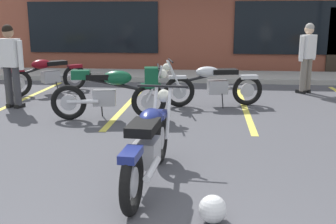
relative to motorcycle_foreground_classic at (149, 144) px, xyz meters
name	(u,v)px	position (x,y,z in m)	size (l,w,h in m)	color
ground_plane	(172,151)	(0.16, 1.14, -0.46)	(80.00, 80.00, 0.00)	#47474C
sidewalk_kerb	(193,76)	(0.16, 7.98, -0.39)	(22.00, 1.80, 0.14)	#A8A59E
brick_storefront_building	(198,11)	(0.16, 12.18, 1.55)	(17.54, 6.00, 4.02)	brown
painted_stall_lines	(186,103)	(0.16, 4.38, -0.46)	(7.47, 4.80, 0.01)	#DBCC4C
motorcycle_foreground_classic	(149,144)	(0.00, 0.00, 0.00)	(0.66, 2.11, 0.98)	black
motorcycle_red_sportbike	(47,74)	(-3.25, 5.17, 0.00)	(1.61, 1.69, 0.98)	black
motorcycle_black_cruiser	(115,91)	(-1.04, 2.85, 0.07)	(2.10, 0.77, 0.98)	black
motorcycle_silver_naked	(213,84)	(0.72, 4.14, 0.00)	(2.08, 0.85, 0.98)	black
person_in_black_shirt	(307,54)	(2.97, 5.86, 0.49)	(0.50, 0.49, 1.68)	black
person_in_shorts_foreground	(11,61)	(-3.32, 3.57, 0.49)	(0.61, 0.34, 1.68)	black
helmet_on_pavement	(213,209)	(0.71, -0.83, -0.33)	(0.26, 0.26, 0.26)	silver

